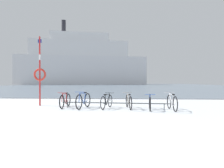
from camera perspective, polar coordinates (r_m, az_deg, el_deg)
The scene contains 10 objects.
ground at distance 59.04m, azimuth 1.97°, elevation -0.67°, with size 80.00×132.00×0.08m.
bike_rack at distance 9.61m, azimuth 0.68°, elevation -5.66°, with size 5.32×0.48×0.31m.
bicycle_0 at distance 10.38m, azimuth -13.59°, elevation -4.72°, with size 0.46×1.75×0.79m.
bicycle_1 at distance 9.87m, azimuth -8.40°, elevation -4.85°, with size 0.53×1.74×0.85m.
bicycle_2 at distance 9.75m, azimuth -1.57°, elevation -5.11°, with size 0.58×1.61×0.76m.
bicycle_3 at distance 9.69m, azimuth 4.94°, elevation -5.13°, with size 0.46×1.74×0.77m.
bicycle_4 at distance 9.43m, azimuth 11.07°, elevation -5.34°, with size 0.46×1.66×0.76m.
bicycle_5 at distance 9.52m, azimuth 17.21°, elevation -5.15°, with size 0.46×1.73×0.82m.
rescue_post at distance 11.52m, azimuth -20.46°, elevation 3.17°, with size 0.70×0.11×3.84m.
ferry_ship at distance 89.90m, azimuth -8.81°, elevation 5.99°, with size 58.01×22.54×28.93m.
Camera 1 is at (1.48, -5.10, 1.33)m, focal length 31.10 mm.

